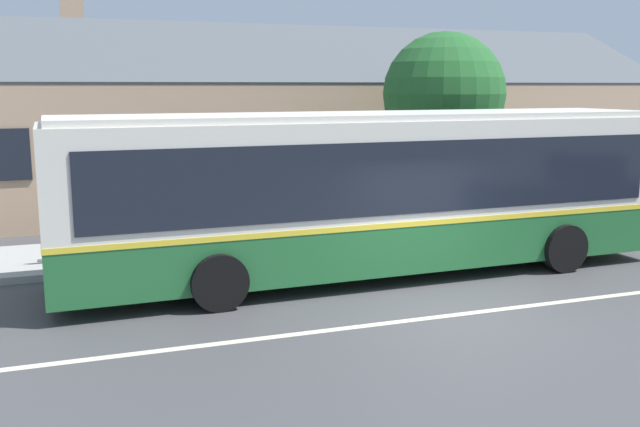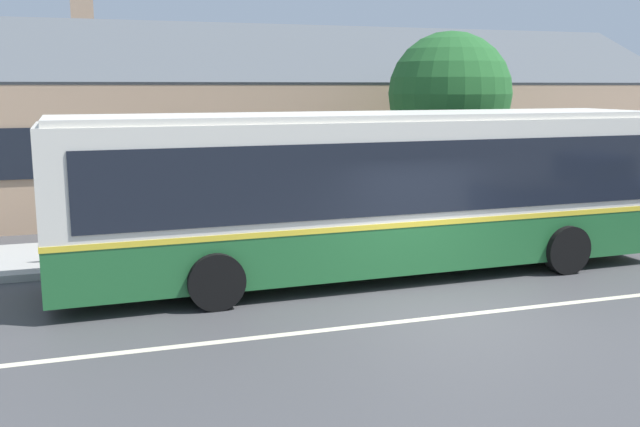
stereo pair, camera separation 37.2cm
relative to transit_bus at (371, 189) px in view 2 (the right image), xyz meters
name	(u,v)px [view 2 (the right image)]	position (x,y,z in m)	size (l,w,h in m)	color
ground_plane	(457,316)	(0.38, -2.90, -1.75)	(300.00, 300.00, 0.00)	#424244
sidewalk_far	(337,239)	(0.38, 3.10, -1.68)	(60.00, 3.00, 0.15)	#9E9E99
lane_divider_stripe	(457,315)	(0.38, -2.90, -1.75)	(60.00, 0.16, 0.01)	beige
community_building	(292,137)	(1.49, 10.94, 0.29)	(25.14, 9.16, 6.88)	tan
transit_bus	(371,189)	(0.00, 0.00, 0.00)	(12.48, 2.95, 3.27)	#236633
bench_by_building	(95,239)	(-5.29, 2.58, -1.18)	(1.74, 0.51, 0.94)	brown
bench_down_street	(278,226)	(-1.23, 2.64, -1.18)	(1.86, 0.51, 0.94)	brown
street_tree_primary	(449,95)	(3.89, 4.10, 1.81)	(3.26, 3.26, 5.22)	#4C3828
bus_stop_sign	(554,172)	(5.82, 2.09, -0.11)	(0.36, 0.07, 2.40)	gray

